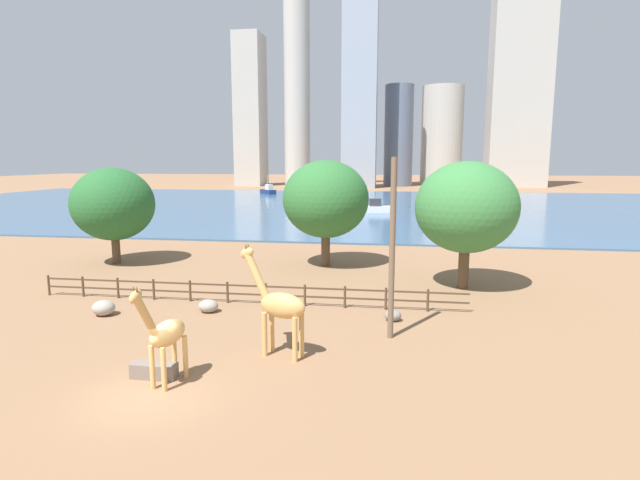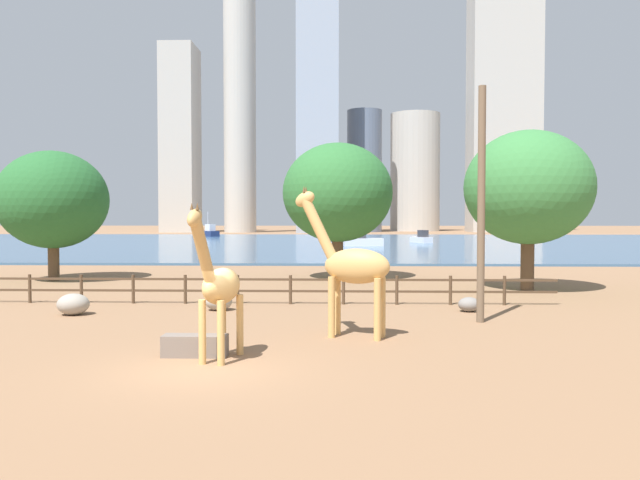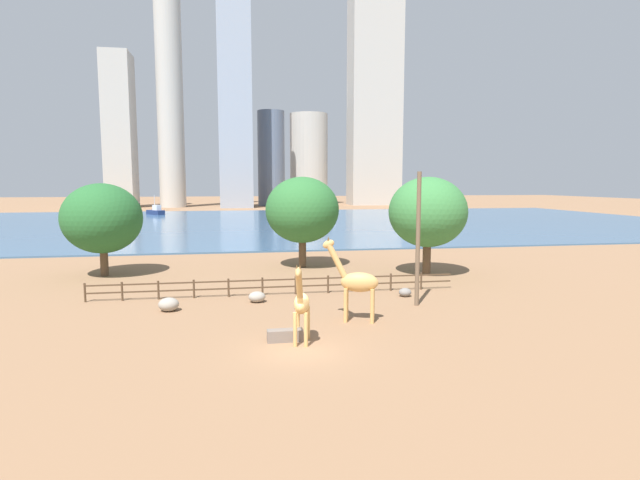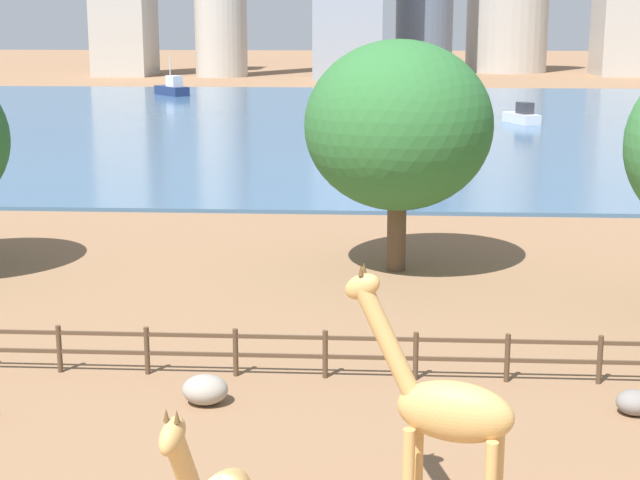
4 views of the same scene
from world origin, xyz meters
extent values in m
plane|color=#8C6647|center=(0.00, 80.00, 0.00)|extent=(400.00, 400.00, 0.00)
cube|color=#3D6084|center=(0.00, 77.00, 0.10)|extent=(180.00, 86.00, 0.20)
cylinder|color=tan|center=(3.20, 4.29, 0.98)|extent=(0.29, 0.29, 1.97)
cylinder|color=tan|center=(3.39, 4.87, 0.98)|extent=(0.29, 0.29, 1.97)
cylinder|color=tan|center=(4.84, 4.40, 0.98)|extent=(0.29, 0.29, 1.97)
ellipsoid|color=tan|center=(4.02, 4.34, 2.31)|extent=(2.34, 1.49, 1.14)
cylinder|color=tan|center=(2.77, 4.74, 3.51)|extent=(1.34, 0.73, 2.10)
ellipsoid|color=tan|center=(2.31, 4.89, 4.48)|extent=(0.90, 0.59, 0.72)
cone|color=brown|center=(2.28, 4.81, 4.82)|extent=(0.13, 0.13, 0.21)
cone|color=brown|center=(2.34, 4.97, 4.82)|extent=(0.13, 0.13, 0.21)
cylinder|color=tan|center=(-0.01, -0.01, 3.04)|extent=(0.56, 1.20, 1.81)
ellipsoid|color=tan|center=(-0.11, -0.45, 3.87)|extent=(0.46, 0.78, 0.64)
cone|color=brown|center=(-0.04, -0.47, 4.16)|extent=(0.11, 0.11, 0.18)
cone|color=brown|center=(-0.19, -0.43, 4.16)|extent=(0.11, 0.11, 0.18)
ellipsoid|color=gray|center=(-1.61, 10.04, 0.37)|extent=(1.13, 0.98, 0.73)
ellipsoid|color=gray|center=(8.78, 10.00, 0.30)|extent=(0.89, 0.80, 0.60)
cylinder|color=#4C3826|center=(-5.88, 12.00, 0.65)|extent=(0.14, 0.14, 1.30)
cylinder|color=#4C3826|center=(-3.50, 12.00, 0.65)|extent=(0.14, 0.14, 1.30)
cylinder|color=#4C3826|center=(-1.13, 12.00, 0.65)|extent=(0.14, 0.14, 1.30)
cylinder|color=#4C3826|center=(1.24, 12.00, 0.65)|extent=(0.14, 0.14, 1.30)
cylinder|color=#4C3826|center=(3.62, 12.00, 0.65)|extent=(0.14, 0.14, 1.30)
cylinder|color=#4C3826|center=(5.99, 12.00, 0.65)|extent=(0.14, 0.14, 1.30)
cylinder|color=#4C3826|center=(8.36, 12.00, 0.65)|extent=(0.14, 0.14, 1.30)
cube|color=#4C3826|center=(0.00, 12.00, 1.10)|extent=(26.10, 0.08, 0.10)
cube|color=#4C3826|center=(0.00, 12.00, 0.59)|extent=(26.10, 0.08, 0.10)
cylinder|color=brown|center=(3.29, 23.48, 1.34)|extent=(0.71, 0.71, 2.69)
ellipsoid|color=#2D6B33|center=(3.29, 23.48, 5.45)|extent=(6.90, 6.90, 6.21)
cube|color=silver|center=(15.20, 75.54, 0.62)|extent=(2.97, 4.48, 0.84)
cube|color=#333338|center=(15.39, 75.05, 1.55)|extent=(1.50, 1.79, 1.01)
cube|color=silver|center=(6.37, 64.63, 0.70)|extent=(5.24, 2.47, 1.01)
cube|color=#333338|center=(5.74, 64.55, 1.81)|extent=(1.96, 1.44, 1.21)
cube|color=navy|center=(-22.39, 105.24, 0.74)|extent=(4.93, 5.37, 1.08)
cube|color=silver|center=(-21.96, 104.72, 1.92)|extent=(2.23, 2.31, 1.29)
cylinder|color=silver|center=(-22.57, 105.44, 3.16)|extent=(0.17, 0.17, 3.76)
camera|label=1|loc=(8.68, -16.09, 8.55)|focal=28.00mm
camera|label=2|loc=(3.50, -15.71, 3.88)|focal=35.00mm
camera|label=3|loc=(-2.94, -23.02, 7.98)|focal=28.00mm
camera|label=4|loc=(2.57, -12.39, 9.28)|focal=55.00mm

